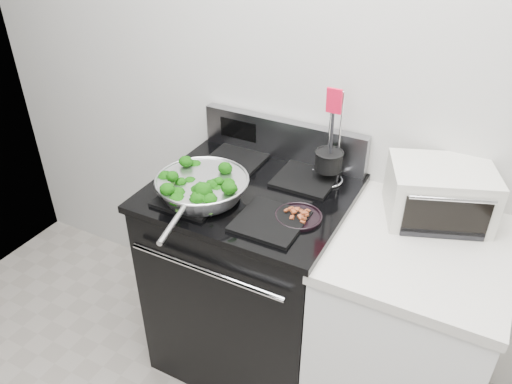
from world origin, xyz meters
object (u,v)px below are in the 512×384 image
Objects in this scene: skillet at (202,187)px; gas_range at (252,275)px; toaster_oven at (439,193)px; utensil_holder at (328,166)px; bacon_plate at (299,214)px.

gas_range is at bearing 35.92° from skillet.
utensil_holder is at bearing 158.09° from toaster_oven.
toaster_oven is (0.44, -0.01, 0.00)m from utensil_holder.
skillet is 0.39m from bacon_plate.
utensil_holder is (-0.00, 0.30, 0.05)m from bacon_plate.
toaster_oven is at bearing 9.84° from skillet.
utensil_holder is at bearing 38.85° from gas_range.
utensil_holder reaches higher than bacon_plate.
gas_range is at bearing 174.82° from toaster_oven.
skillet reaches higher than bacon_plate.
gas_range is 0.55m from bacon_plate.
gas_range is 2.77× the size of utensil_holder.
skillet is at bearing -131.20° from gas_range.
utensil_holder is 0.93× the size of toaster_oven.
bacon_plate is (0.38, 0.05, -0.04)m from skillet.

